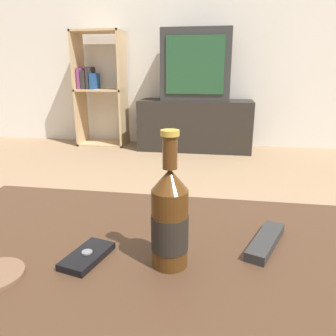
{
  "coord_description": "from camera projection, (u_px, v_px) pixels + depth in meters",
  "views": [
    {
      "loc": [
        0.15,
        -0.5,
        0.77
      ],
      "look_at": [
        0.01,
        0.34,
        0.51
      ],
      "focal_mm": 35.0,
      "sensor_mm": 36.0,
      "label": 1
    }
  ],
  "objects": [
    {
      "name": "back_wall",
      "position": [
        212.0,
        14.0,
        3.2
      ],
      "size": [
        8.0,
        0.05,
        2.6
      ],
      "color": "silver",
      "rests_on": "ground_plane"
    },
    {
      "name": "coffee_table",
      "position": [
        135.0,
        300.0,
        0.61
      ],
      "size": [
        1.07,
        0.78,
        0.41
      ],
      "color": "#422B1C",
      "rests_on": "ground_plane"
    },
    {
      "name": "tv_stand",
      "position": [
        195.0,
        125.0,
        3.26
      ],
      "size": [
        1.1,
        0.41,
        0.49
      ],
      "color": "#28231E",
      "rests_on": "ground_plane"
    },
    {
      "name": "television",
      "position": [
        197.0,
        65.0,
        3.09
      ],
      "size": [
        0.64,
        0.38,
        0.64
      ],
      "color": "#2D2D2D",
      "rests_on": "tv_stand"
    },
    {
      "name": "bookshelf",
      "position": [
        98.0,
        88.0,
        3.38
      ],
      "size": [
        0.49,
        0.3,
        1.15
      ],
      "color": "tan",
      "rests_on": "ground_plane"
    },
    {
      "name": "beer_bottle",
      "position": [
        170.0,
        219.0,
        0.6
      ],
      "size": [
        0.07,
        0.07,
        0.26
      ],
      "color": "#47280F",
      "rests_on": "coffee_table"
    },
    {
      "name": "cell_phone",
      "position": [
        87.0,
        256.0,
        0.64
      ],
      "size": [
        0.08,
        0.12,
        0.02
      ],
      "rotation": [
        0.0,
        0.0,
        -0.23
      ],
      "color": "black",
      "rests_on": "coffee_table"
    },
    {
      "name": "remote_control",
      "position": [
        266.0,
        241.0,
        0.69
      ],
      "size": [
        0.1,
        0.17,
        0.02
      ],
      "rotation": [
        0.0,
        0.0,
        -0.38
      ],
      "color": "#282828",
      "rests_on": "coffee_table"
    }
  ]
}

